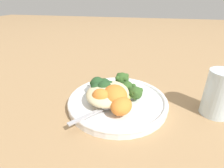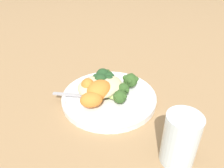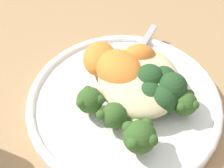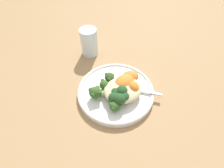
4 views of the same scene
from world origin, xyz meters
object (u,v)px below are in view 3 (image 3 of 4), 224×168
at_px(sweet_potato_chunk_3, 101,58).
at_px(sweet_potato_chunk_0, 139,59).
at_px(sweet_potato_chunk_2, 120,72).
at_px(plate, 124,105).
at_px(broccoli_stalk_3, 173,99).
at_px(broccoli_stalk_2, 138,125).
at_px(sweet_potato_chunk_1, 132,73).
at_px(broccoli_stalk_1, 119,103).
at_px(kale_tuft, 159,89).
at_px(quinoa_mound, 139,80).
at_px(spoon, 131,62).
at_px(broccoli_stalk_0, 99,96).

bearing_deg(sweet_potato_chunk_3, sweet_potato_chunk_0, 71.73).
bearing_deg(sweet_potato_chunk_0, sweet_potato_chunk_3, -108.27).
bearing_deg(sweet_potato_chunk_2, plate, -2.32).
height_order(broccoli_stalk_3, sweet_potato_chunk_0, sweet_potato_chunk_0).
xyz_separation_m(sweet_potato_chunk_0, sweet_potato_chunk_2, (0.02, -0.03, 0.00)).
distance_m(broccoli_stalk_2, sweet_potato_chunk_1, 0.08).
bearing_deg(plate, broccoli_stalk_1, -36.13).
bearing_deg(plate, kale_tuft, 79.25).
xyz_separation_m(quinoa_mound, sweet_potato_chunk_3, (-0.05, -0.04, -0.00)).
xyz_separation_m(sweet_potato_chunk_2, kale_tuft, (0.04, 0.04, -0.00)).
bearing_deg(spoon, sweet_potato_chunk_3, 126.42).
xyz_separation_m(broccoli_stalk_0, sweet_potato_chunk_2, (-0.03, 0.03, 0.01)).
distance_m(broccoli_stalk_1, kale_tuft, 0.05).
relative_size(plate, sweet_potato_chunk_1, 5.15).
height_order(broccoli_stalk_3, sweet_potato_chunk_3, sweet_potato_chunk_3).
relative_size(plate, broccoli_stalk_3, 2.90).
height_order(plate, broccoli_stalk_3, broccoli_stalk_3).
xyz_separation_m(sweet_potato_chunk_1, sweet_potato_chunk_3, (-0.03, -0.03, 0.00)).
bearing_deg(quinoa_mound, broccoli_stalk_1, -49.57).
bearing_deg(spoon, broccoli_stalk_3, -119.45).
xyz_separation_m(broccoli_stalk_0, kale_tuft, (0.01, 0.07, 0.01)).
xyz_separation_m(broccoli_stalk_1, kale_tuft, (-0.00, 0.05, 0.01)).
relative_size(broccoli_stalk_2, kale_tuft, 1.88).
relative_size(sweet_potato_chunk_1, sweet_potato_chunk_2, 0.68).
relative_size(sweet_potato_chunk_1, sweet_potato_chunk_3, 0.88).
xyz_separation_m(quinoa_mound, sweet_potato_chunk_2, (-0.01, -0.02, 0.00)).
xyz_separation_m(sweet_potato_chunk_0, sweet_potato_chunk_3, (-0.02, -0.05, -0.00)).
bearing_deg(broccoli_stalk_3, spoon, 159.56).
height_order(plate, quinoa_mound, quinoa_mound).
relative_size(broccoli_stalk_2, sweet_potato_chunk_1, 2.56).
height_order(sweet_potato_chunk_2, kale_tuft, same).
height_order(broccoli_stalk_1, sweet_potato_chunk_2, sweet_potato_chunk_2).
bearing_deg(quinoa_mound, sweet_potato_chunk_1, -156.30).
xyz_separation_m(broccoli_stalk_1, sweet_potato_chunk_0, (-0.06, 0.04, 0.01)).
distance_m(broccoli_stalk_2, spoon, 0.11).
relative_size(broccoli_stalk_0, sweet_potato_chunk_1, 2.12).
xyz_separation_m(quinoa_mound, sweet_potato_chunk_0, (-0.03, 0.01, 0.00)).
distance_m(broccoli_stalk_2, sweet_potato_chunk_0, 0.10).
bearing_deg(kale_tuft, sweet_potato_chunk_2, -131.97).
height_order(broccoli_stalk_2, sweet_potato_chunk_2, sweet_potato_chunk_2).
bearing_deg(spoon, sweet_potato_chunk_1, -154.33).
relative_size(broccoli_stalk_2, sweet_potato_chunk_3, 2.25).
relative_size(broccoli_stalk_0, broccoli_stalk_1, 1.05).
height_order(sweet_potato_chunk_0, sweet_potato_chunk_1, sweet_potato_chunk_0).
relative_size(plate, sweet_potato_chunk_3, 4.52).
bearing_deg(broccoli_stalk_3, sweet_potato_chunk_1, 177.75).
distance_m(plate, kale_tuft, 0.05).
height_order(plate, spoon, spoon).
relative_size(broccoli_stalk_0, broccoli_stalk_3, 1.19).
height_order(sweet_potato_chunk_1, spoon, sweet_potato_chunk_1).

